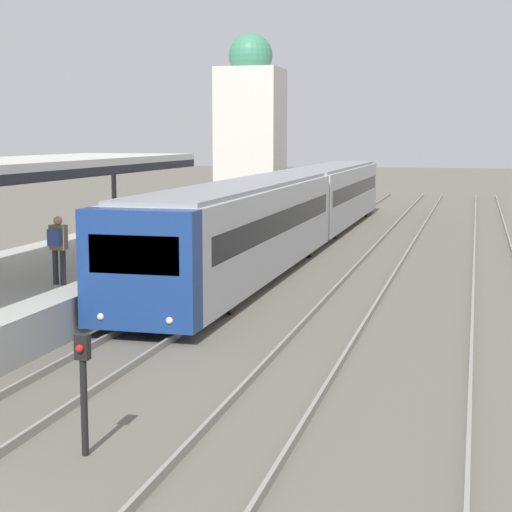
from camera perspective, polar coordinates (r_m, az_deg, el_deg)
person_on_platform at (r=21.08m, az=-13.07°, el=0.76°), size 0.40×0.40×1.66m
train_near at (r=35.05m, az=2.66°, el=3.36°), size 2.71×34.25×3.05m
signal_post_near at (r=12.41m, az=-11.44°, el=-8.15°), size 0.20×0.22×1.77m
distant_domed_building at (r=56.63m, az=-0.35°, el=8.66°), size 4.00×4.00×11.13m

